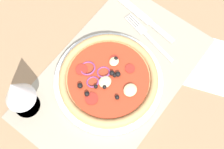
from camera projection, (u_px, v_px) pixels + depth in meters
The scene contains 8 objects.
ground_plane at pixel (113, 79), 84.52cm from camera, with size 190.00×140.00×2.40cm, color #9E7A56.
placemat at pixel (113, 77), 83.23cm from camera, with size 50.41×30.72×0.40cm, color #A39984.
plate at pixel (108, 81), 81.78cm from camera, with size 27.43×27.43×1.44cm, color white.
pizza at pixel (108, 78), 80.11cm from camera, with size 24.81×24.81×2.66cm.
fork at pixel (147, 35), 87.34cm from camera, with size 5.63×17.86×0.44cm.
knife at pixel (145, 19), 89.28cm from camera, with size 4.33×20.04×0.62cm.
wine_glass at pixel (17, 92), 71.16cm from camera, with size 7.20×7.20×14.90cm.
napkin at pixel (214, 65), 84.50cm from camera, with size 15.61×14.05×0.36cm, color white.
Camera 1 is at (-24.99, -18.55, 77.39)cm, focal length 52.03 mm.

